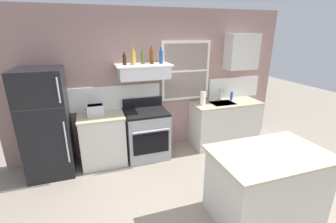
{
  "coord_description": "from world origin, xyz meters",
  "views": [
    {
      "loc": [
        -1.15,
        -2.08,
        2.29
      ],
      "look_at": [
        -0.05,
        1.2,
        1.1
      ],
      "focal_mm": 25.01,
      "sensor_mm": 36.0,
      "label": 1
    }
  ],
  "objects_px": {
    "bottle_olive_oil_square": "(143,58)",
    "bottle_blue_liqueur": "(161,57)",
    "refrigerator": "(46,124)",
    "paper_towel_roll": "(203,98)",
    "stove_range": "(147,134)",
    "toaster": "(95,110)",
    "bottle_brown_stout": "(124,60)",
    "dish_soap_bottle": "(232,96)",
    "bottle_amber_wine": "(152,56)",
    "bottle_champagne_gold_foil": "(133,57)",
    "kitchen_island": "(266,184)"
  },
  "relations": [
    {
      "from": "bottle_amber_wine",
      "to": "kitchen_island",
      "type": "bearing_deg",
      "value": -67.04
    },
    {
      "from": "refrigerator",
      "to": "stove_range",
      "type": "relative_size",
      "value": 1.62
    },
    {
      "from": "bottle_champagne_gold_foil",
      "to": "bottle_blue_liqueur",
      "type": "distance_m",
      "value": 0.49
    },
    {
      "from": "refrigerator",
      "to": "dish_soap_bottle",
      "type": "xyz_separation_m",
      "value": [
        3.53,
        0.16,
        0.12
      ]
    },
    {
      "from": "refrigerator",
      "to": "bottle_amber_wine",
      "type": "xyz_separation_m",
      "value": [
        1.82,
        0.17,
        0.99
      ]
    },
    {
      "from": "paper_towel_roll",
      "to": "bottle_olive_oil_square",
      "type": "bearing_deg",
      "value": 175.06
    },
    {
      "from": "bottle_blue_liqueur",
      "to": "bottle_brown_stout",
      "type": "bearing_deg",
      "value": 177.54
    },
    {
      "from": "stove_range",
      "to": "bottle_blue_liqueur",
      "type": "bearing_deg",
      "value": 14.37
    },
    {
      "from": "bottle_blue_liqueur",
      "to": "dish_soap_bottle",
      "type": "relative_size",
      "value": 1.55
    },
    {
      "from": "bottle_champagne_gold_foil",
      "to": "kitchen_island",
      "type": "xyz_separation_m",
      "value": [
        1.24,
        -2.08,
        -1.41
      ]
    },
    {
      "from": "bottle_olive_oil_square",
      "to": "bottle_brown_stout",
      "type": "bearing_deg",
      "value": -175.14
    },
    {
      "from": "bottle_brown_stout",
      "to": "bottle_blue_liqueur",
      "type": "height_order",
      "value": "bottle_blue_liqueur"
    },
    {
      "from": "toaster",
      "to": "bottle_brown_stout",
      "type": "xyz_separation_m",
      "value": [
        0.55,
        0.05,
        0.83
      ]
    },
    {
      "from": "paper_towel_roll",
      "to": "toaster",
      "type": "bearing_deg",
      "value": 179.35
    },
    {
      "from": "toaster",
      "to": "bottle_olive_oil_square",
      "type": "relative_size",
      "value": 1.22
    },
    {
      "from": "toaster",
      "to": "bottle_blue_liqueur",
      "type": "height_order",
      "value": "bottle_blue_liqueur"
    },
    {
      "from": "bottle_amber_wine",
      "to": "bottle_olive_oil_square",
      "type": "bearing_deg",
      "value": -176.66
    },
    {
      "from": "stove_range",
      "to": "bottle_champagne_gold_foil",
      "type": "bearing_deg",
      "value": 147.29
    },
    {
      "from": "toaster",
      "to": "bottle_olive_oil_square",
      "type": "bearing_deg",
      "value": 5.02
    },
    {
      "from": "bottle_brown_stout",
      "to": "bottle_amber_wine",
      "type": "height_order",
      "value": "bottle_amber_wine"
    },
    {
      "from": "bottle_champagne_gold_foil",
      "to": "bottle_blue_liqueur",
      "type": "relative_size",
      "value": 1.03
    },
    {
      "from": "refrigerator",
      "to": "bottle_amber_wine",
      "type": "bearing_deg",
      "value": 5.34
    },
    {
      "from": "bottle_olive_oil_square",
      "to": "dish_soap_bottle",
      "type": "distance_m",
      "value": 2.06
    },
    {
      "from": "refrigerator",
      "to": "bottle_blue_liqueur",
      "type": "xyz_separation_m",
      "value": [
        1.97,
        0.11,
        0.98
      ]
    },
    {
      "from": "refrigerator",
      "to": "bottle_brown_stout",
      "type": "xyz_separation_m",
      "value": [
        1.33,
        0.13,
        0.95
      ]
    },
    {
      "from": "refrigerator",
      "to": "bottle_amber_wine",
      "type": "height_order",
      "value": "bottle_amber_wine"
    },
    {
      "from": "bottle_olive_oil_square",
      "to": "bottle_blue_liqueur",
      "type": "distance_m",
      "value": 0.33
    },
    {
      "from": "dish_soap_bottle",
      "to": "toaster",
      "type": "bearing_deg",
      "value": -178.4
    },
    {
      "from": "bottle_amber_wine",
      "to": "bottle_blue_liqueur",
      "type": "height_order",
      "value": "bottle_amber_wine"
    },
    {
      "from": "bottle_brown_stout",
      "to": "bottle_amber_wine",
      "type": "xyz_separation_m",
      "value": [
        0.49,
        0.04,
        0.04
      ]
    },
    {
      "from": "refrigerator",
      "to": "bottle_champagne_gold_foil",
      "type": "xyz_separation_m",
      "value": [
        1.48,
        0.13,
        0.98
      ]
    },
    {
      "from": "toaster",
      "to": "paper_towel_roll",
      "type": "distance_m",
      "value": 2.03
    },
    {
      "from": "bottle_brown_stout",
      "to": "bottle_amber_wine",
      "type": "bearing_deg",
      "value": 4.34
    },
    {
      "from": "bottle_champagne_gold_foil",
      "to": "paper_towel_roll",
      "type": "xyz_separation_m",
      "value": [
        1.33,
        -0.07,
        -0.82
      ]
    },
    {
      "from": "paper_towel_roll",
      "to": "stove_range",
      "type": "bearing_deg",
      "value": -178.15
    },
    {
      "from": "stove_range",
      "to": "dish_soap_bottle",
      "type": "height_order",
      "value": "same"
    },
    {
      "from": "bottle_amber_wine",
      "to": "bottle_blue_liqueur",
      "type": "xyz_separation_m",
      "value": [
        0.15,
        -0.06,
        -0.01
      ]
    },
    {
      "from": "refrigerator",
      "to": "toaster",
      "type": "xyz_separation_m",
      "value": [
        0.78,
        0.08,
        0.13
      ]
    },
    {
      "from": "kitchen_island",
      "to": "bottle_amber_wine",
      "type": "bearing_deg",
      "value": 112.96
    },
    {
      "from": "toaster",
      "to": "bottle_champagne_gold_foil",
      "type": "xyz_separation_m",
      "value": [
        0.7,
        0.05,
        0.86
      ]
    },
    {
      "from": "refrigerator",
      "to": "dish_soap_bottle",
      "type": "bearing_deg",
      "value": 2.6
    },
    {
      "from": "refrigerator",
      "to": "kitchen_island",
      "type": "relative_size",
      "value": 1.26
    },
    {
      "from": "stove_range",
      "to": "dish_soap_bottle",
      "type": "bearing_deg",
      "value": 4.18
    },
    {
      "from": "bottle_brown_stout",
      "to": "refrigerator",
      "type": "bearing_deg",
      "value": -174.3
    },
    {
      "from": "bottle_champagne_gold_foil",
      "to": "paper_towel_roll",
      "type": "relative_size",
      "value": 1.07
    },
    {
      "from": "bottle_blue_liqueur",
      "to": "dish_soap_bottle",
      "type": "xyz_separation_m",
      "value": [
        1.56,
        0.05,
        -0.86
      ]
    },
    {
      "from": "bottle_champagne_gold_foil",
      "to": "bottle_amber_wine",
      "type": "distance_m",
      "value": 0.34
    },
    {
      "from": "refrigerator",
      "to": "stove_range",
      "type": "distance_m",
      "value": 1.7
    },
    {
      "from": "refrigerator",
      "to": "bottle_olive_oil_square",
      "type": "xyz_separation_m",
      "value": [
        1.65,
        0.16,
        0.97
      ]
    },
    {
      "from": "bottle_brown_stout",
      "to": "bottle_amber_wine",
      "type": "distance_m",
      "value": 0.49
    }
  ]
}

